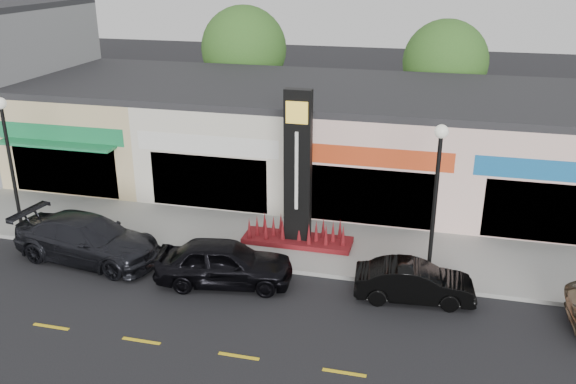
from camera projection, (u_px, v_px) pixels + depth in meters
name	position (u px, v px, depth m)	size (l,w,h in m)	color
ground	(182.00, 290.00, 20.53)	(120.00, 120.00, 0.00)	black
sidewalk	(226.00, 235.00, 24.44)	(52.00, 4.30, 0.15)	gray
curb	(205.00, 260.00, 22.40)	(52.00, 0.20, 0.15)	gray
shop_beige	(116.00, 122.00, 31.96)	(7.00, 10.85, 4.80)	tan
shop_cream	(243.00, 130.00, 30.38)	(7.00, 10.01, 4.80)	beige
shop_pink_w	(384.00, 140.00, 28.79)	(7.00, 10.01, 4.80)	beige
shop_pink_e	(542.00, 151.00, 27.20)	(7.00, 10.01, 4.80)	beige
tree_rear_west	(244.00, 49.00, 37.18)	(5.20, 5.20, 7.83)	#382619
tree_rear_mid	(445.00, 62.00, 34.58)	(4.80, 4.80, 7.29)	#382619
lamp_west_near	(9.00, 153.00, 23.35)	(0.44, 0.44, 5.47)	black
lamp_east_near	(436.00, 189.00, 19.72)	(0.44, 0.44, 5.47)	black
pylon_sign	(298.00, 192.00, 22.82)	(4.20, 1.30, 6.00)	maroon
car_dark_sedan	(88.00, 239.00, 22.35)	(5.66, 2.30, 1.64)	black
car_black_sedan	(224.00, 262.00, 20.70)	(4.66, 1.88, 1.59)	black
car_black_conv	(414.00, 282.00, 19.77)	(3.85, 1.34, 1.27)	black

